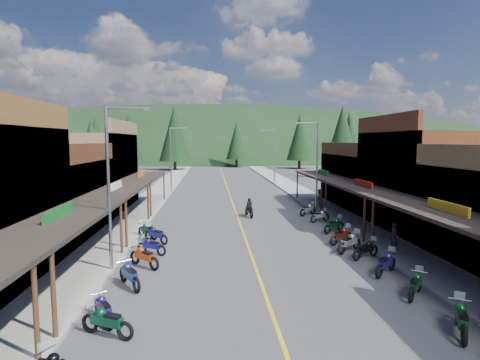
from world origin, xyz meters
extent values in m
plane|color=#38383A|center=(0.00, 0.00, 0.00)|extent=(220.00, 220.00, 0.00)
cube|color=gold|center=(0.00, 20.00, 0.01)|extent=(0.15, 90.00, 0.01)
cube|color=gray|center=(-8.70, 20.00, 0.07)|extent=(3.40, 94.00, 0.15)
cube|color=gray|center=(8.70, 20.00, 0.07)|extent=(3.40, 94.00, 0.15)
cylinder|color=#472D19|center=(-7.20, -13.60, 1.50)|extent=(0.16, 0.16, 3.00)
cube|color=brown|center=(-10.15, -7.90, 4.10)|extent=(0.30, 10.20, 8.20)
cube|color=black|center=(-8.70, -7.90, 3.00)|extent=(3.20, 10.20, 0.18)
cylinder|color=#472D19|center=(-7.20, -12.40, 1.50)|extent=(0.16, 0.16, 3.00)
cylinder|color=#472D19|center=(-7.20, -3.40, 1.50)|extent=(0.16, 0.16, 3.00)
cube|color=#14591E|center=(-8.70, -7.90, 3.20)|extent=(0.12, 3.00, 0.70)
cube|color=#3F2111|center=(-14.00, 1.70, 2.50)|extent=(8.00, 9.00, 5.00)
cube|color=#3F2111|center=(-10.15, 1.70, 3.10)|extent=(0.30, 9.00, 6.20)
cube|color=black|center=(-8.70, 1.70, 3.00)|extent=(3.20, 9.00, 0.18)
cylinder|color=#472D19|center=(-7.20, -2.20, 1.50)|extent=(0.16, 0.16, 3.00)
cylinder|color=#472D19|center=(-7.20, 5.60, 1.50)|extent=(0.16, 0.16, 3.00)
cube|color=silver|center=(-8.70, 1.70, 3.20)|extent=(0.12, 3.00, 0.70)
cube|color=brown|center=(-14.00, 11.30, 3.50)|extent=(8.00, 10.20, 7.00)
cube|color=brown|center=(-10.15, 11.30, 4.10)|extent=(0.30, 10.20, 8.20)
cube|color=black|center=(-8.70, 11.30, 3.00)|extent=(3.20, 10.20, 0.18)
cylinder|color=#472D19|center=(-7.20, 6.80, 1.50)|extent=(0.16, 0.16, 3.00)
cylinder|color=#472D19|center=(-7.20, 15.80, 1.50)|extent=(0.16, 0.16, 3.00)
cube|color=#CC590C|center=(-8.70, 11.30, 3.20)|extent=(0.12, 3.00, 0.70)
cube|color=brown|center=(10.15, -7.90, 3.10)|extent=(0.30, 10.20, 6.20)
cube|color=black|center=(8.70, -7.90, 3.00)|extent=(3.20, 10.20, 0.18)
cylinder|color=#472D19|center=(7.20, -3.40, 1.50)|extent=(0.16, 0.16, 3.00)
cube|color=gold|center=(8.70, -7.90, 3.20)|extent=(0.12, 3.00, 0.70)
cube|color=#562B19|center=(14.00, 1.70, 3.50)|extent=(8.00, 9.00, 7.00)
cube|color=#562B19|center=(10.15, 1.70, 4.10)|extent=(0.30, 9.00, 8.20)
cube|color=black|center=(8.70, 1.70, 3.00)|extent=(3.20, 9.00, 0.18)
cylinder|color=#472D19|center=(7.20, -2.20, 1.50)|extent=(0.16, 0.16, 3.00)
cylinder|color=#472D19|center=(7.20, 5.60, 1.50)|extent=(0.16, 0.16, 3.00)
cube|color=#B2140F|center=(8.70, 1.70, 3.20)|extent=(0.12, 3.00, 0.70)
cube|color=#4C2D16|center=(14.00, 11.30, 2.50)|extent=(8.00, 10.20, 5.00)
cube|color=#4C2D16|center=(10.15, 11.30, 3.10)|extent=(0.30, 10.20, 6.20)
cube|color=black|center=(8.70, 11.30, 3.00)|extent=(3.20, 10.20, 0.18)
cylinder|color=#472D19|center=(7.20, 6.80, 1.50)|extent=(0.16, 0.16, 3.00)
cylinder|color=#472D19|center=(7.20, 15.80, 1.50)|extent=(0.16, 0.16, 3.00)
cube|color=#14591E|center=(8.70, 11.30, 3.20)|extent=(0.12, 3.00, 0.70)
cylinder|color=gray|center=(-7.10, -6.00, 4.00)|extent=(0.16, 0.16, 8.00)
cylinder|color=gray|center=(-6.10, -6.00, 7.90)|extent=(2.00, 0.10, 0.10)
cube|color=gray|center=(-5.20, -6.00, 7.85)|extent=(0.35, 0.18, 0.12)
cylinder|color=gray|center=(-7.10, 22.00, 4.00)|extent=(0.16, 0.16, 8.00)
cylinder|color=gray|center=(-6.10, 22.00, 7.90)|extent=(2.00, 0.10, 0.10)
cube|color=gray|center=(-5.20, 22.00, 7.85)|extent=(0.35, 0.18, 0.12)
cylinder|color=gray|center=(7.10, 8.00, 4.00)|extent=(0.16, 0.16, 8.00)
cylinder|color=gray|center=(6.10, 8.00, 7.90)|extent=(2.00, 0.10, 0.10)
cube|color=gray|center=(5.20, 8.00, 7.85)|extent=(0.35, 0.18, 0.12)
cylinder|color=gray|center=(7.10, 30.00, 4.00)|extent=(0.16, 0.16, 8.00)
cylinder|color=gray|center=(6.10, 30.00, 7.90)|extent=(2.00, 0.10, 0.10)
cube|color=gray|center=(5.20, 30.00, 7.85)|extent=(0.35, 0.18, 0.12)
ellipsoid|color=black|center=(0.00, 135.00, 0.00)|extent=(310.00, 140.00, 60.00)
cylinder|color=black|center=(-40.00, 62.00, 1.00)|extent=(0.60, 0.60, 2.00)
cone|color=black|center=(-40.00, 62.00, 6.50)|extent=(5.04, 5.04, 9.00)
cylinder|color=black|center=(-24.00, 70.00, 1.00)|extent=(0.60, 0.60, 2.00)
cone|color=black|center=(-24.00, 70.00, 7.25)|extent=(5.88, 5.88, 10.50)
cylinder|color=black|center=(-10.00, 58.00, 1.00)|extent=(0.60, 0.60, 2.00)
cone|color=black|center=(-10.00, 58.00, 8.00)|extent=(6.72, 6.72, 12.00)
cylinder|color=black|center=(4.00, 66.00, 1.00)|extent=(0.60, 0.60, 2.00)
cone|color=black|center=(4.00, 66.00, 6.50)|extent=(5.04, 5.04, 9.00)
cylinder|color=black|center=(18.00, 60.00, 1.00)|extent=(0.60, 0.60, 2.00)
cone|color=black|center=(18.00, 60.00, 7.25)|extent=(5.88, 5.88, 10.50)
cylinder|color=black|center=(34.00, 72.00, 1.00)|extent=(0.60, 0.60, 2.00)
cone|color=black|center=(34.00, 72.00, 8.00)|extent=(6.72, 6.72, 12.00)
cylinder|color=black|center=(46.00, 64.00, 1.00)|extent=(0.60, 0.60, 2.00)
cone|color=black|center=(46.00, 64.00, 6.50)|extent=(5.04, 5.04, 9.00)
cylinder|color=black|center=(-32.00, 76.00, 1.00)|extent=(0.60, 0.60, 2.00)
cone|color=black|center=(-32.00, 76.00, 7.25)|extent=(5.88, 5.88, 10.50)
cylinder|color=black|center=(-22.00, 40.00, 1.00)|extent=(0.60, 0.60, 2.00)
cone|color=black|center=(-22.00, 40.00, 6.00)|extent=(4.48, 4.48, 8.00)
cylinder|color=black|center=(24.00, 45.00, 1.00)|extent=(0.60, 0.60, 2.00)
cone|color=black|center=(24.00, 45.00, 6.40)|extent=(4.93, 4.93, 8.80)
cylinder|color=black|center=(-18.00, 50.00, 1.00)|extent=(0.60, 0.60, 2.00)
cone|color=black|center=(-18.00, 50.00, 6.80)|extent=(5.38, 5.38, 9.60)
cylinder|color=black|center=(20.00, 38.00, 1.00)|extent=(0.60, 0.60, 2.00)
cone|color=black|center=(20.00, 38.00, 7.20)|extent=(5.82, 5.82, 10.40)
imported|color=black|center=(7.91, -4.54, 0.99)|extent=(0.45, 0.64, 1.69)
imported|color=brown|center=(7.95, 10.06, 1.00)|extent=(0.93, 0.91, 1.70)
camera|label=1|loc=(-2.21, -24.17, 6.37)|focal=28.00mm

